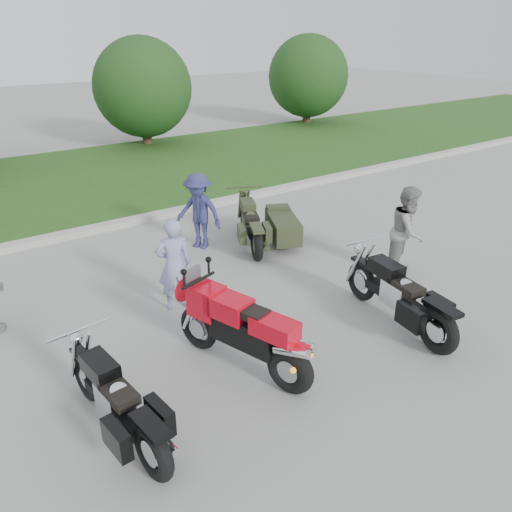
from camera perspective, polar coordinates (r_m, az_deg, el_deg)
ground at (r=7.31m, az=2.48°, el=-10.74°), size 80.00×80.00×0.00m
curb at (r=12.05m, az=-15.15°, el=3.61°), size 60.00×0.30×0.15m
grass_strip at (r=15.85m, az=-20.63°, el=7.89°), size 60.00×8.00×0.14m
tree_mid_right at (r=19.85m, az=-12.83°, el=18.25°), size 3.60×3.60×4.00m
tree_far_right at (r=24.10m, az=5.97°, el=19.75°), size 3.60×3.60×4.00m
sportbike_red at (r=6.61m, az=-1.41°, el=-8.45°), size 0.88×2.19×1.07m
cruiser_left at (r=5.93m, az=-15.31°, el=-16.26°), size 0.51×2.23×0.86m
cruiser_right at (r=7.92m, az=16.36°, el=-4.76°), size 0.54×2.41×0.93m
cruiser_sidecar at (r=10.52m, az=1.59°, el=3.36°), size 1.66×2.12×0.88m
person_stripe at (r=8.08m, az=-9.35°, el=-1.00°), size 0.65×0.52×1.56m
person_grey at (r=9.56m, az=16.92°, el=2.76°), size 1.00×0.92×1.67m
person_denim at (r=10.34m, az=-6.57°, el=5.10°), size 1.02×1.19×1.59m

